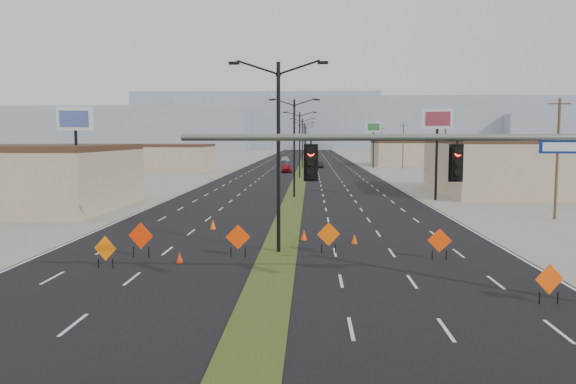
{
  "coord_description": "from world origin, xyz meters",
  "views": [
    {
      "loc": [
        1.7,
        -17.44,
        6.07
      ],
      "look_at": [
        0.48,
        12.42,
        3.2
      ],
      "focal_mm": 35.0,
      "sensor_mm": 36.0,
      "label": 1
    }
  ],
  "objects_px": {
    "streetlight_4": "(304,141)",
    "streetlight_5": "(305,140)",
    "streetlight_1": "(294,145)",
    "construction_sign_1": "(105,250)",
    "car_left": "(287,168)",
    "cone_0": "(180,257)",
    "construction_sign_5": "(440,242)",
    "cone_3": "(213,224)",
    "cone_2": "(304,235)",
    "pole_sign_east_far": "(374,131)",
    "streetlight_2": "(300,143)",
    "construction_sign_0": "(141,237)",
    "signal_mast": "(511,176)",
    "pole_sign_east_near": "(437,126)",
    "construction_sign_3": "(329,235)",
    "construction_sign_4": "(549,281)",
    "streetlight_0": "(278,151)",
    "car_mid": "(319,165)",
    "streetlight_6": "(306,140)",
    "construction_sign_2": "(238,238)",
    "cone_1": "(354,239)",
    "streetlight_3": "(302,141)",
    "pole_sign_west": "(75,128)",
    "car_far": "(285,160)"
  },
  "relations": [
    {
      "from": "streetlight_5",
      "to": "construction_sign_1",
      "type": "height_order",
      "value": "streetlight_5"
    },
    {
      "from": "streetlight_4",
      "to": "construction_sign_2",
      "type": "distance_m",
      "value": 113.43
    },
    {
      "from": "streetlight_4",
      "to": "streetlight_5",
      "type": "xyz_separation_m",
      "value": [
        0.0,
        28.0,
        0.0
      ]
    },
    {
      "from": "signal_mast",
      "to": "cone_0",
      "type": "bearing_deg",
      "value": 151.39
    },
    {
      "from": "streetlight_0",
      "to": "car_mid",
      "type": "bearing_deg",
      "value": 87.71
    },
    {
      "from": "streetlight_0",
      "to": "construction_sign_3",
      "type": "relative_size",
      "value": 6.04
    },
    {
      "from": "streetlight_2",
      "to": "pole_sign_east_far",
      "type": "distance_m",
      "value": 32.54
    },
    {
      "from": "cone_0",
      "to": "cone_3",
      "type": "xyz_separation_m",
      "value": [
        -0.15,
        10.23,
        0.05
      ]
    },
    {
      "from": "construction_sign_2",
      "to": "construction_sign_5",
      "type": "height_order",
      "value": "construction_sign_2"
    },
    {
      "from": "streetlight_2",
      "to": "cone_2",
      "type": "bearing_deg",
      "value": -88.57
    },
    {
      "from": "streetlight_4",
      "to": "construction_sign_3",
      "type": "relative_size",
      "value": 6.04
    },
    {
      "from": "streetlight_3",
      "to": "pole_sign_west",
      "type": "distance_m",
      "value": 71.17
    },
    {
      "from": "cone_1",
      "to": "construction_sign_4",
      "type": "bearing_deg",
      "value": -61.84
    },
    {
      "from": "cone_3",
      "to": "pole_sign_west",
      "type": "height_order",
      "value": "pole_sign_west"
    },
    {
      "from": "streetlight_2",
      "to": "construction_sign_2",
      "type": "relative_size",
      "value": 5.96
    },
    {
      "from": "signal_mast",
      "to": "streetlight_6",
      "type": "xyz_separation_m",
      "value": [
        -8.56,
        178.0,
        0.63
      ]
    },
    {
      "from": "streetlight_2",
      "to": "construction_sign_3",
      "type": "height_order",
      "value": "streetlight_2"
    },
    {
      "from": "car_left",
      "to": "cone_0",
      "type": "bearing_deg",
      "value": -96.04
    },
    {
      "from": "streetlight_2",
      "to": "construction_sign_0",
      "type": "relative_size",
      "value": 5.52
    },
    {
      "from": "construction_sign_1",
      "to": "construction_sign_5",
      "type": "bearing_deg",
      "value": 21.84
    },
    {
      "from": "construction_sign_1",
      "to": "cone_3",
      "type": "bearing_deg",
      "value": 88.22
    },
    {
      "from": "signal_mast",
      "to": "construction_sign_0",
      "type": "distance_m",
      "value": 17.98
    },
    {
      "from": "car_far",
      "to": "cone_2",
      "type": "distance_m",
      "value": 107.01
    },
    {
      "from": "streetlight_0",
      "to": "construction_sign_3",
      "type": "xyz_separation_m",
      "value": [
        2.65,
        -0.21,
        -4.44
      ]
    },
    {
      "from": "streetlight_0",
      "to": "construction_sign_1",
      "type": "xyz_separation_m",
      "value": [
        -7.86,
        -4.07,
        -4.52
      ]
    },
    {
      "from": "cone_2",
      "to": "pole_sign_east_far",
      "type": "distance_m",
      "value": 82.85
    },
    {
      "from": "streetlight_6",
      "to": "construction_sign_3",
      "type": "distance_m",
      "value": 168.29
    },
    {
      "from": "cone_2",
      "to": "streetlight_0",
      "type": "bearing_deg",
      "value": -109.82
    },
    {
      "from": "construction_sign_1",
      "to": "streetlight_3",
      "type": "bearing_deg",
      "value": 97.85
    },
    {
      "from": "streetlight_4",
      "to": "car_left",
      "type": "bearing_deg",
      "value": -93.52
    },
    {
      "from": "streetlight_5",
      "to": "pole_sign_east_near",
      "type": "distance_m",
      "value": 114.83
    },
    {
      "from": "streetlight_2",
      "to": "construction_sign_3",
      "type": "relative_size",
      "value": 6.04
    },
    {
      "from": "car_far",
      "to": "construction_sign_0",
      "type": "relative_size",
      "value": 2.73
    },
    {
      "from": "construction_sign_4",
      "to": "construction_sign_5",
      "type": "height_order",
      "value": "construction_sign_5"
    },
    {
      "from": "construction_sign_2",
      "to": "pole_sign_east_far",
      "type": "bearing_deg",
      "value": 77.64
    },
    {
      "from": "construction_sign_4",
      "to": "streetlight_0",
      "type": "bearing_deg",
      "value": 126.69
    },
    {
      "from": "cone_2",
      "to": "pole_sign_west",
      "type": "xyz_separation_m",
      "value": [
        -18.44,
        11.32,
        6.59
      ]
    },
    {
      "from": "signal_mast",
      "to": "cone_2",
      "type": "height_order",
      "value": "signal_mast"
    },
    {
      "from": "streetlight_1",
      "to": "signal_mast",
      "type": "bearing_deg",
      "value": -77.31
    },
    {
      "from": "pole_sign_west",
      "to": "construction_sign_5",
      "type": "bearing_deg",
      "value": -42.57
    },
    {
      "from": "car_mid",
      "to": "construction_sign_1",
      "type": "height_order",
      "value": "construction_sign_1"
    },
    {
      "from": "construction_sign_0",
      "to": "pole_sign_east_far",
      "type": "xyz_separation_m",
      "value": [
        21.28,
        86.77,
        6.54
      ]
    },
    {
      "from": "construction_sign_5",
      "to": "cone_3",
      "type": "height_order",
      "value": "construction_sign_5"
    },
    {
      "from": "signal_mast",
      "to": "construction_sign_5",
      "type": "xyz_separation_m",
      "value": [
        -0.42,
        8.44,
        -3.86
      ]
    },
    {
      "from": "pole_sign_east_near",
      "to": "pole_sign_east_far",
      "type": "height_order",
      "value": "pole_sign_east_far"
    },
    {
      "from": "construction_sign_5",
      "to": "streetlight_2",
      "type": "bearing_deg",
      "value": 105.04
    },
    {
      "from": "streetlight_1",
      "to": "construction_sign_1",
      "type": "height_order",
      "value": "streetlight_1"
    },
    {
      "from": "streetlight_6",
      "to": "cone_1",
      "type": "distance_m",
      "value": 165.56
    },
    {
      "from": "streetlight_1",
      "to": "construction_sign_3",
      "type": "distance_m",
      "value": 28.68
    },
    {
      "from": "cone_0",
      "to": "cone_3",
      "type": "relative_size",
      "value": 0.85
    }
  ]
}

